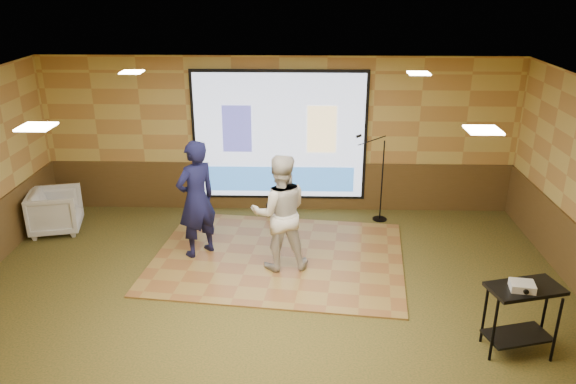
{
  "coord_description": "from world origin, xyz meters",
  "views": [
    {
      "loc": [
        0.45,
        -6.84,
        4.39
      ],
      "look_at": [
        0.23,
        1.06,
        1.3
      ],
      "focal_mm": 35.0,
      "sensor_mm": 36.0,
      "label": 1
    }
  ],
  "objects_px": {
    "projector": "(522,286)",
    "dance_floor": "(279,257)",
    "duffel_bag": "(280,210)",
    "player_right": "(280,213)",
    "mic_stand": "(378,195)",
    "projector_screen": "(279,138)",
    "av_table": "(522,307)",
    "player_left": "(196,199)",
    "banquet_chair": "(56,211)"
  },
  "relations": [
    {
      "from": "player_left",
      "to": "av_table",
      "type": "relative_size",
      "value": 2.12
    },
    {
      "from": "mic_stand",
      "to": "duffel_bag",
      "type": "height_order",
      "value": "mic_stand"
    },
    {
      "from": "projector",
      "to": "mic_stand",
      "type": "xyz_separation_m",
      "value": [
        -1.17,
        4.03,
        -0.47
      ]
    },
    {
      "from": "projector_screen",
      "to": "mic_stand",
      "type": "distance_m",
      "value": 2.16
    },
    {
      "from": "av_table",
      "to": "mic_stand",
      "type": "distance_m",
      "value": 4.16
    },
    {
      "from": "player_left",
      "to": "duffel_bag",
      "type": "xyz_separation_m",
      "value": [
        1.28,
        1.62,
        -0.87
      ]
    },
    {
      "from": "projector_screen",
      "to": "mic_stand",
      "type": "height_order",
      "value": "projector_screen"
    },
    {
      "from": "player_left",
      "to": "projector",
      "type": "xyz_separation_m",
      "value": [
        4.3,
        -2.51,
        -0.04
      ]
    },
    {
      "from": "mic_stand",
      "to": "duffel_bag",
      "type": "bearing_deg",
      "value": 151.83
    },
    {
      "from": "projector",
      "to": "player_right",
      "type": "bearing_deg",
      "value": 153.38
    },
    {
      "from": "player_right",
      "to": "duffel_bag",
      "type": "bearing_deg",
      "value": -96.61
    },
    {
      "from": "av_table",
      "to": "duffel_bag",
      "type": "bearing_deg",
      "value": 127.24
    },
    {
      "from": "projector_screen",
      "to": "projector",
      "type": "height_order",
      "value": "projector_screen"
    },
    {
      "from": "mic_stand",
      "to": "duffel_bag",
      "type": "distance_m",
      "value": 1.89
    },
    {
      "from": "dance_floor",
      "to": "player_left",
      "type": "distance_m",
      "value": 1.65
    },
    {
      "from": "av_table",
      "to": "projector",
      "type": "bearing_deg",
      "value": -137.49
    },
    {
      "from": "dance_floor",
      "to": "player_left",
      "type": "height_order",
      "value": "player_left"
    },
    {
      "from": "player_left",
      "to": "projector_screen",
      "type": "bearing_deg",
      "value": -167.44
    },
    {
      "from": "mic_stand",
      "to": "banquet_chair",
      "type": "xyz_separation_m",
      "value": [
        -5.87,
        -0.67,
        -0.1
      ]
    },
    {
      "from": "banquet_chair",
      "to": "duffel_bag",
      "type": "distance_m",
      "value": 4.1
    },
    {
      "from": "player_left",
      "to": "duffel_bag",
      "type": "height_order",
      "value": "player_left"
    },
    {
      "from": "projector",
      "to": "dance_floor",
      "type": "bearing_deg",
      "value": 149.66
    },
    {
      "from": "projector_screen",
      "to": "player_left",
      "type": "relative_size",
      "value": 1.7
    },
    {
      "from": "banquet_chair",
      "to": "player_left",
      "type": "bearing_deg",
      "value": -120.69
    },
    {
      "from": "banquet_chair",
      "to": "player_right",
      "type": "bearing_deg",
      "value": -120.51
    },
    {
      "from": "duffel_bag",
      "to": "av_table",
      "type": "bearing_deg",
      "value": -52.76
    },
    {
      "from": "dance_floor",
      "to": "projector",
      "type": "xyz_separation_m",
      "value": [
        2.98,
        -2.44,
        0.95
      ]
    },
    {
      "from": "projector_screen",
      "to": "player_right",
      "type": "distance_m",
      "value": 2.44
    },
    {
      "from": "projector_screen",
      "to": "duffel_bag",
      "type": "height_order",
      "value": "projector_screen"
    },
    {
      "from": "projector_screen",
      "to": "mic_stand",
      "type": "xyz_separation_m",
      "value": [
        1.87,
        -0.45,
        -0.98
      ]
    },
    {
      "from": "dance_floor",
      "to": "av_table",
      "type": "relative_size",
      "value": 4.4
    },
    {
      "from": "player_left",
      "to": "banquet_chair",
      "type": "bearing_deg",
      "value": -62.13
    },
    {
      "from": "player_left",
      "to": "mic_stand",
      "type": "bearing_deg",
      "value": 161.01
    },
    {
      "from": "player_right",
      "to": "duffel_bag",
      "type": "height_order",
      "value": "player_right"
    },
    {
      "from": "dance_floor",
      "to": "banquet_chair",
      "type": "xyz_separation_m",
      "value": [
        -4.06,
        0.93,
        0.38
      ]
    },
    {
      "from": "mic_stand",
      "to": "projector",
      "type": "bearing_deg",
      "value": -98.79
    },
    {
      "from": "av_table",
      "to": "player_left",
      "type": "bearing_deg",
      "value": 150.75
    },
    {
      "from": "av_table",
      "to": "duffel_bag",
      "type": "relative_size",
      "value": 2.1
    },
    {
      "from": "mic_stand",
      "to": "banquet_chair",
      "type": "bearing_deg",
      "value": 161.52
    },
    {
      "from": "projector_screen",
      "to": "dance_floor",
      "type": "distance_m",
      "value": 2.51
    },
    {
      "from": "dance_floor",
      "to": "player_right",
      "type": "relative_size",
      "value": 2.17
    },
    {
      "from": "dance_floor",
      "to": "mic_stand",
      "type": "bearing_deg",
      "value": 41.39
    },
    {
      "from": "dance_floor",
      "to": "av_table",
      "type": "bearing_deg",
      "value": -37.9
    },
    {
      "from": "dance_floor",
      "to": "projector",
      "type": "bearing_deg",
      "value": -39.33
    },
    {
      "from": "player_right",
      "to": "banquet_chair",
      "type": "distance_m",
      "value": 4.33
    },
    {
      "from": "projector",
      "to": "duffel_bag",
      "type": "relative_size",
      "value": 0.63
    },
    {
      "from": "av_table",
      "to": "dance_floor",
      "type": "bearing_deg",
      "value": 142.1
    },
    {
      "from": "player_right",
      "to": "mic_stand",
      "type": "bearing_deg",
      "value": -141.52
    },
    {
      "from": "projector",
      "to": "duffel_bag",
      "type": "bearing_deg",
      "value": 135.15
    },
    {
      "from": "player_right",
      "to": "mic_stand",
      "type": "distance_m",
      "value": 2.66
    }
  ]
}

